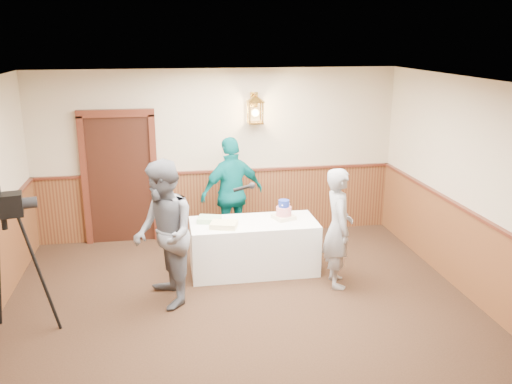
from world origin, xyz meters
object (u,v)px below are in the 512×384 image
tiered_cake (284,212)px  interviewer (164,234)px  display_table (254,246)px  sheet_cake_green (209,219)px  assistant_p (232,194)px  sheet_cake_yellow (224,225)px  tv_camera_rig (12,275)px  baker (338,228)px

tiered_cake → interviewer: bearing=-153.6°
display_table → interviewer: 1.59m
sheet_cake_green → interviewer: size_ratio=0.17×
display_table → interviewer: bearing=-147.8°
display_table → assistant_p: assistant_p is taller
sheet_cake_yellow → interviewer: 1.05m
tiered_cake → assistant_p: 1.10m
display_table → tv_camera_rig: 3.24m
display_table → sheet_cake_green: 0.75m
tiered_cake → sheet_cake_green: size_ratio=1.12×
interviewer → display_table: bearing=109.2°
tiered_cake → sheet_cake_yellow: 0.92m
sheet_cake_green → baker: baker is taller
sheet_cake_yellow → interviewer: (-0.82, -0.64, 0.15)m
sheet_cake_yellow → baker: baker is taller
interviewer → tiered_cake: bearing=103.4°
sheet_cake_yellow → sheet_cake_green: 0.32m
sheet_cake_yellow → display_table: bearing=19.2°
display_table → sheet_cake_yellow: size_ratio=5.05×
tiered_cake → sheet_cake_green: (-1.07, 0.05, -0.07)m
interviewer → assistant_p: 2.04m
display_table → sheet_cake_yellow: (-0.44, -0.15, 0.41)m
tiered_cake → sheet_cake_yellow: tiered_cake is taller
baker → tv_camera_rig: tv_camera_rig is taller
sheet_cake_yellow → assistant_p: 1.14m
display_table → interviewer: interviewer is taller
assistant_p → sheet_cake_green: bearing=43.1°
sheet_cake_yellow → tv_camera_rig: size_ratio=0.21×
sheet_cake_green → baker: size_ratio=0.19×
sheet_cake_yellow → sheet_cake_green: bearing=124.8°
display_table → tiered_cake: (0.45, 0.05, 0.49)m
sheet_cake_yellow → tv_camera_rig: (-2.49, -1.16, -0.03)m
interviewer → assistant_p: bearing=135.3°
display_table → interviewer: (-1.26, -0.79, 0.56)m
tv_camera_rig → tiered_cake: bearing=10.4°
interviewer → sheet_cake_yellow: bearing=115.0°
sheet_cake_green → baker: (1.67, -0.74, 0.04)m
baker → tv_camera_rig: bearing=105.6°
baker → assistant_p: (-1.23, 1.58, 0.08)m
tv_camera_rig → baker: bearing=-1.9°
tv_camera_rig → assistant_p: bearing=27.8°
interviewer → baker: interviewer is taller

